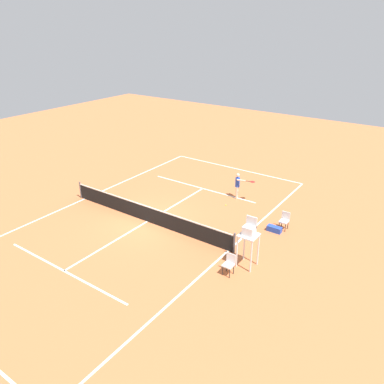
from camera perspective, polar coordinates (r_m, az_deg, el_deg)
ground_plane at (r=21.08m, az=-6.77°, el=-4.44°), size 60.00×60.00×0.00m
court_lines at (r=21.08m, az=-6.77°, el=-4.43°), size 10.40×20.38×0.01m
tennis_net at (r=20.85m, az=-6.83°, el=-3.24°), size 11.00×0.10×1.07m
player_serving at (r=23.46m, az=7.00°, el=1.26°), size 1.30×0.46×1.65m
tennis_ball at (r=22.78m, az=5.12°, el=-1.98°), size 0.07×0.07×0.07m
umpire_chair at (r=16.73m, az=8.59°, el=-6.35°), size 0.80×0.80×2.41m
courtside_chair_near at (r=16.68m, az=5.63°, el=-10.65°), size 0.44×0.46×0.95m
courtside_chair_mid at (r=20.56m, az=13.80°, el=-4.10°), size 0.44×0.46×0.95m
equipment_bag at (r=20.36m, az=12.31°, el=-5.48°), size 0.76×0.32×0.30m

